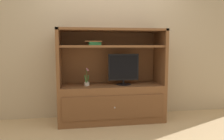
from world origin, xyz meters
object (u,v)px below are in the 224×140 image
media_console (111,92)px  tv_monitor (124,69)px  magazine_stack (94,43)px  potted_plant (87,82)px

media_console → tv_monitor: 0.44m
tv_monitor → magazine_stack: magazine_stack is taller
tv_monitor → magazine_stack: (-0.48, 0.05, 0.43)m
media_console → tv_monitor: bearing=-14.5°
media_console → tv_monitor: media_console is taller
tv_monitor → potted_plant: tv_monitor is taller
media_console → magazine_stack: bearing=-179.8°
media_console → tv_monitor: (0.19, -0.05, 0.40)m
media_console → potted_plant: 0.46m
media_console → potted_plant: bearing=-171.7°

